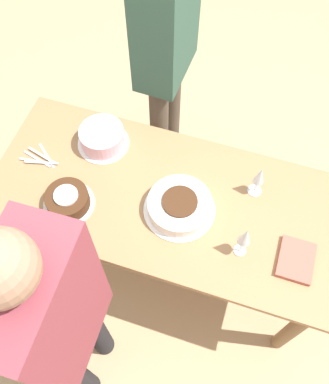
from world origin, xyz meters
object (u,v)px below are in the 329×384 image
object	(u,v)px
cake_center_white	(180,206)
wine_glass_near	(245,237)
cake_front_chocolate	(68,200)
wine_glass_far	(260,177)
person_watching	(166,37)
cake_back_decorated	(102,137)
person_cutting	(57,324)

from	to	relation	value
cake_center_white	wine_glass_near	xyz separation A→B (m)	(0.32, -0.11, 0.12)
cake_front_chocolate	wine_glass_near	size ratio (longest dim) A/B	1.10
cake_front_chocolate	wine_glass_far	bearing A→B (deg)	22.60
wine_glass_near	person_watching	xyz separation A→B (m)	(-0.62, 0.84, 0.17)
cake_center_white	cake_back_decorated	bearing A→B (deg)	153.18
cake_back_decorated	wine_glass_far	distance (m)	0.80
wine_glass_far	person_cutting	size ratio (longest dim) A/B	0.12
cake_center_white	person_cutting	bearing A→B (deg)	-108.89
wine_glass_near	cake_back_decorated	bearing A→B (deg)	155.94
cake_center_white	wine_glass_far	distance (m)	0.39
person_cutting	person_watching	distance (m)	1.42
cake_front_chocolate	person_cutting	distance (m)	0.67
cake_center_white	cake_back_decorated	size ratio (longest dim) A/B	1.28
wine_glass_near	cake_front_chocolate	bearing A→B (deg)	-178.65
person_watching	cake_center_white	bearing A→B (deg)	24.92
wine_glass_far	person_cutting	bearing A→B (deg)	-121.40
person_watching	cake_front_chocolate	bearing A→B (deg)	-10.91
cake_center_white	wine_glass_near	world-z (taller)	wine_glass_near
wine_glass_near	cake_center_white	bearing A→B (deg)	160.39
cake_back_decorated	person_watching	world-z (taller)	person_watching
cake_center_white	cake_front_chocolate	distance (m)	0.52
cake_back_decorated	person_cutting	distance (m)	0.99
cake_back_decorated	wine_glass_near	xyz separation A→B (m)	(0.79, -0.35, 0.10)
cake_center_white	cake_front_chocolate	world-z (taller)	cake_front_chocolate
cake_back_decorated	person_watching	bearing A→B (deg)	69.72
wine_glass_near	wine_glass_far	bearing A→B (deg)	90.46
cake_center_white	cake_front_chocolate	xyz separation A→B (m)	(-0.50, -0.13, 0.00)
cake_center_white	person_watching	world-z (taller)	person_watching
wine_glass_near	wine_glass_far	size ratio (longest dim) A/B	1.12
cake_front_chocolate	wine_glass_far	distance (m)	0.89
wine_glass_near	person_watching	size ratio (longest dim) A/B	0.12
cake_front_chocolate	person_cutting	xyz separation A→B (m)	(0.27, -0.56, 0.25)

